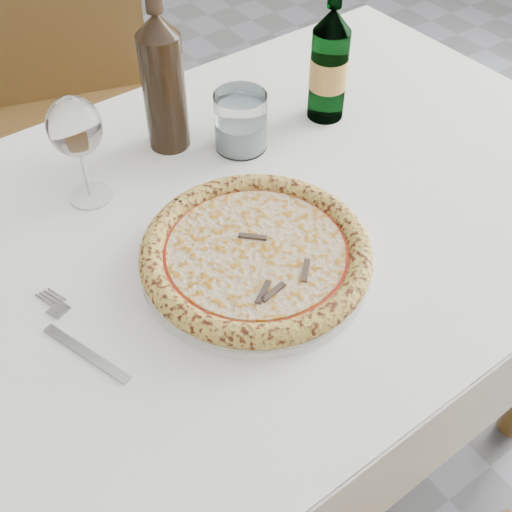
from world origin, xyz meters
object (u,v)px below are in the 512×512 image
object	(u,v)px
beer_bottle	(329,64)
wine_bottle	(163,81)
pizza	(256,253)
tumbler	(241,125)
wine_glass	(75,129)
plate	(256,262)
dining_table	(220,268)
chair_far	(74,91)

from	to	relation	value
beer_bottle	wine_bottle	distance (m)	0.29
pizza	tumbler	size ratio (longest dim) A/B	3.25
wine_glass	pizza	bearing A→B (deg)	-65.14
plate	wine_glass	bearing A→B (deg)	114.86
pizza	plate	bearing A→B (deg)	-19.36
dining_table	plate	world-z (taller)	plate
chair_far	pizza	distance (m)	0.98
beer_bottle	wine_bottle	world-z (taller)	wine_bottle
wine_glass	tumbler	bearing A→B (deg)	-5.49
plate	wine_glass	size ratio (longest dim) A/B	1.82
chair_far	tumbler	distance (m)	0.75
dining_table	beer_bottle	distance (m)	0.40
tumbler	wine_bottle	bearing A→B (deg)	141.40
wine_glass	beer_bottle	bearing A→B (deg)	-4.59
tumbler	beer_bottle	xyz separation A→B (m)	(0.18, -0.01, 0.06)
pizza	chair_far	bearing A→B (deg)	84.31
wine_glass	beer_bottle	size ratio (longest dim) A/B	0.70
dining_table	plate	xyz separation A→B (m)	(-0.00, -0.10, 0.10)
dining_table	tumbler	xyz separation A→B (m)	(0.14, 0.15, 0.14)
wine_glass	beer_bottle	world-z (taller)	beer_bottle
tumbler	wine_bottle	size ratio (longest dim) A/B	0.35
chair_far	beer_bottle	size ratio (longest dim) A/B	3.69
dining_table	pizza	size ratio (longest dim) A/B	4.37
plate	beer_bottle	xyz separation A→B (m)	(0.32, 0.24, 0.09)
pizza	beer_bottle	size ratio (longest dim) A/B	1.28
wine_glass	dining_table	bearing A→B (deg)	-53.72
plate	beer_bottle	distance (m)	0.41
tumbler	beer_bottle	distance (m)	0.19
pizza	tumbler	xyz separation A→B (m)	(0.14, 0.25, 0.02)
wine_glass	wine_bottle	world-z (taller)	wine_bottle
wine_glass	beer_bottle	distance (m)	0.45
dining_table	tumbler	distance (m)	0.24
beer_bottle	wine_glass	bearing A→B (deg)	175.41
dining_table	chair_far	bearing A→B (deg)	83.64
chair_far	pizza	xyz separation A→B (m)	(-0.09, -0.94, 0.25)
plate	tumbler	size ratio (longest dim) A/B	3.24
pizza	wine_glass	world-z (taller)	wine_glass
dining_table	wine_bottle	world-z (taller)	wine_bottle
plate	pizza	size ratio (longest dim) A/B	1.00
wine_glass	tumbler	xyz separation A→B (m)	(0.27, -0.03, -0.08)
dining_table	wine_bottle	size ratio (longest dim) A/B	4.96
plate	pizza	bearing A→B (deg)	160.64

